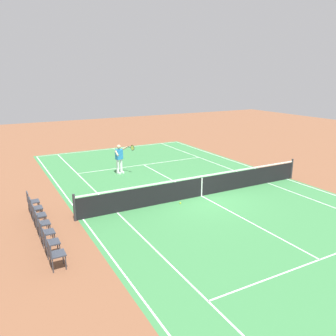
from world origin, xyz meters
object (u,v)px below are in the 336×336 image
(spectator_chair_4, at_px, (37,214))
(spectator_chair_6, at_px, (31,200))
(tennis_net, at_px, (202,186))
(spectator_chair_1, at_px, (49,241))
(spectator_chair_0, at_px, (54,253))
(tennis_player_near, at_px, (120,157))
(spectator_chair_5, at_px, (34,207))
(spectator_chair_2, at_px, (45,231))
(tennis_ball, at_px, (180,203))
(spectator_chair_3, at_px, (41,222))

(spectator_chair_4, relative_size, spectator_chair_6, 1.00)
(tennis_net, xyz_separation_m, spectator_chair_1, (-2.30, 7.13, 0.03))
(tennis_net, height_order, spectator_chair_0, tennis_net)
(tennis_player_near, relative_size, spectator_chair_4, 1.93)
(spectator_chair_5, bearing_deg, spectator_chair_0, 180.00)
(tennis_player_near, distance_m, spectator_chair_1, 9.23)
(spectator_chair_6, bearing_deg, spectator_chair_2, 180.00)
(tennis_ball, xyz_separation_m, spectator_chair_6, (2.06, 5.77, 0.49))
(tennis_ball, xyz_separation_m, spectator_chair_0, (-2.71, 5.77, 0.49))
(spectator_chair_4, bearing_deg, spectator_chair_6, 0.00)
(tennis_player_near, relative_size, tennis_ball, 25.71)
(spectator_chair_3, bearing_deg, spectator_chair_1, 180.00)
(spectator_chair_2, relative_size, spectator_chair_6, 1.00)
(tennis_ball, height_order, spectator_chair_0, spectator_chair_0)
(spectator_chair_2, bearing_deg, tennis_ball, -79.02)
(tennis_ball, height_order, spectator_chair_6, spectator_chair_6)
(spectator_chair_1, distance_m, spectator_chair_3, 1.59)
(tennis_ball, relative_size, spectator_chair_6, 0.08)
(tennis_player_near, xyz_separation_m, tennis_ball, (-5.71, -0.59, -0.90))
(spectator_chair_1, height_order, spectator_chair_2, same)
(tennis_player_near, relative_size, spectator_chair_3, 1.93)
(spectator_chair_0, bearing_deg, spectator_chair_5, 0.00)
(tennis_net, distance_m, tennis_player_near, 5.68)
(spectator_chair_1, height_order, spectator_chair_6, same)
(spectator_chair_4, relative_size, spectator_chair_5, 1.00)
(tennis_ball, bearing_deg, tennis_net, -74.08)
(spectator_chair_4, bearing_deg, spectator_chair_2, 180.00)
(tennis_player_near, distance_m, spectator_chair_3, 7.97)
(spectator_chair_3, xyz_separation_m, spectator_chair_6, (2.38, 0.00, 0.00))
(tennis_net, relative_size, tennis_player_near, 6.89)
(spectator_chair_1, distance_m, spectator_chair_2, 0.79)
(spectator_chair_2, distance_m, spectator_chair_3, 0.79)
(spectator_chair_5, relative_size, spectator_chair_6, 1.00)
(spectator_chair_2, xyz_separation_m, spectator_chair_4, (1.59, 0.00, 0.00))
(spectator_chair_0, relative_size, spectator_chair_3, 1.00)
(spectator_chair_4, bearing_deg, tennis_player_near, -44.68)
(spectator_chair_0, xyz_separation_m, spectator_chair_3, (2.38, 0.00, 0.00))
(spectator_chair_0, bearing_deg, spectator_chair_1, 0.00)
(spectator_chair_0, height_order, spectator_chair_5, same)
(spectator_chair_2, xyz_separation_m, spectator_chair_6, (3.18, 0.00, 0.00))
(tennis_ball, relative_size, spectator_chair_3, 0.08)
(spectator_chair_0, distance_m, spectator_chair_6, 4.76)
(tennis_net, distance_m, spectator_chair_2, 7.29)
(tennis_player_near, height_order, spectator_chair_2, tennis_player_near)
(tennis_net, xyz_separation_m, spectator_chair_3, (-0.71, 7.13, 0.03))
(spectator_chair_2, relative_size, spectator_chair_5, 1.00)
(tennis_ball, bearing_deg, spectator_chair_3, 93.23)
(spectator_chair_1, xyz_separation_m, spectator_chair_3, (1.59, 0.00, 0.00))
(tennis_net, relative_size, spectator_chair_6, 13.30)
(spectator_chair_6, bearing_deg, spectator_chair_0, 180.00)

